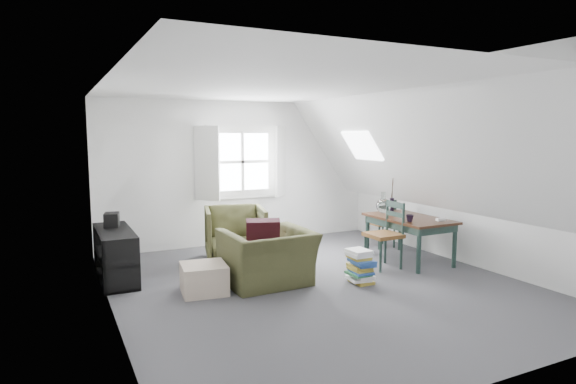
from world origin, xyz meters
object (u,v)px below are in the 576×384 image
armchair_near (268,284)px  media_shelf (116,258)px  dining_table (409,223)px  dining_chair_near (386,234)px  armchair_far (236,260)px  ottoman (204,278)px  magazine_stack (360,266)px  dining_chair_far (383,222)px

armchair_near → media_shelf: media_shelf is taller
armchair_near → dining_table: size_ratio=0.80×
dining_table → dining_chair_near: bearing=-163.3°
armchair_far → dining_table: 2.72m
ottoman → magazine_stack: (1.94, -0.52, 0.04)m
armchair_near → ottoman: 0.85m
dining_chair_near → magazine_stack: bearing=-65.3°
dining_chair_far → dining_chair_near: 1.29m
dining_chair_far → ottoman: bearing=35.1°
armchair_near → ottoman: size_ratio=2.04×
armchair_near → dining_table: (2.42, 0.12, 0.59)m
ottoman → dining_chair_far: size_ratio=0.64×
armchair_far → ottoman: bearing=-110.1°
dining_chair_far → magazine_stack: size_ratio=1.89×
magazine_stack → ottoman: bearing=165.0°
ottoman → dining_chair_near: dining_chair_near is taller
dining_chair_near → media_shelf: dining_chair_near is taller
dining_table → media_shelf: size_ratio=1.03×
dining_table → dining_chair_far: size_ratio=1.63×
dining_chair_far → magazine_stack: (-1.50, -1.49, -0.21)m
media_shelf → dining_chair_far: bearing=2.2°
media_shelf → magazine_stack: size_ratio=2.99×
dining_table → magazine_stack: dining_table is taller
armchair_far → media_shelf: media_shelf is taller
armchair_far → dining_table: bearing=-12.8°
ottoman → magazine_stack: bearing=-15.0°
media_shelf → armchair_far: bearing=11.4°
dining_table → dining_chair_near: size_ratio=1.41×
ottoman → dining_table: dining_table is taller
dining_table → media_shelf: 4.26m
armchair_far → dining_chair_near: dining_chair_near is taller
armchair_near → dining_chair_near: size_ratio=1.13×
ottoman → dining_chair_near: bearing=-1.6°
dining_table → media_shelf: (-4.15, 0.94, -0.28)m
ottoman → dining_chair_near: (2.69, -0.07, 0.32)m
dining_table → magazine_stack: 1.48m
armchair_far → armchair_near: bearing=-77.8°
media_shelf → dining_chair_near: bearing=-14.1°
ottoman → magazine_stack: magazine_stack is taller
armchair_far → dining_table: dining_table is taller
armchair_far → dining_chair_far: 2.61m
armchair_near → magazine_stack: size_ratio=2.48×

